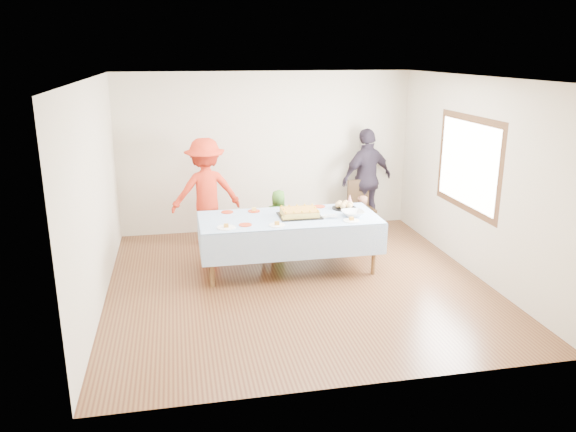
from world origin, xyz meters
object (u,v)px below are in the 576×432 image
Objects in this scene: birthday_cake at (299,213)px; adult_left at (206,192)px; party_table at (289,221)px; dining_chair at (360,204)px.

adult_left reaches higher than birthday_cake.
party_table is 0.18m from birthday_cake.
dining_chair reaches higher than birthday_cake.
birthday_cake is 0.34× the size of adult_left.
dining_chair reaches higher than party_table.
dining_chair is 2.64m from adult_left.
dining_chair is (1.54, 1.46, -0.22)m from party_table.
party_table is 2.77× the size of dining_chair.
dining_chair is at bearing 46.36° from birthday_cake.
adult_left is at bearing 127.55° from party_table.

